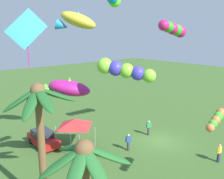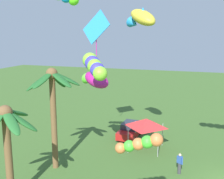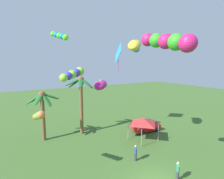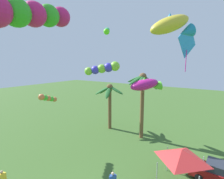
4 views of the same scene
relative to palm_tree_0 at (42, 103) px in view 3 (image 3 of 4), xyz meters
The scene contains 13 objects.
palm_tree_0 is the anchor object (origin of this frame).
palm_tree_1 4.99m from the palm_tree_0, ahead, with size 3.97×4.01×7.80m.
parked_car_0 14.12m from the palm_tree_0, 18.25° to the right, with size 3.98×1.88×1.51m.
spectator_0 16.27m from the palm_tree_0, 59.99° to the right, with size 0.43×0.44×1.59m.
spectator_2 12.37m from the palm_tree_0, 54.57° to the right, with size 0.40×0.47×1.59m.
festival_tent 12.44m from the palm_tree_0, 31.00° to the right, with size 2.86×2.86×2.85m.
kite_tube_0 8.39m from the palm_tree_0, 60.07° to the right, with size 1.49×2.01×1.06m.
kite_fish_1 12.93m from the palm_tree_0, 32.75° to the right, with size 3.22×3.27×1.99m.
kite_diamond_2 11.53m from the palm_tree_0, 11.72° to the right, with size 0.98×2.85×4.11m.
kite_tube_3 6.43m from the palm_tree_0, 62.17° to the right, with size 3.07×2.37×1.38m.
kite_tube_4 16.43m from the palm_tree_0, 67.80° to the right, with size 1.41×4.11×1.54m.
kite_tube_5 8.59m from the palm_tree_0, 100.67° to the right, with size 0.71×2.10×1.06m.
kite_fish_6 7.45m from the palm_tree_0, 26.15° to the right, with size 3.02×3.19×1.49m.
Camera 3 is at (-9.57, -9.20, 9.41)m, focal length 28.72 mm.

